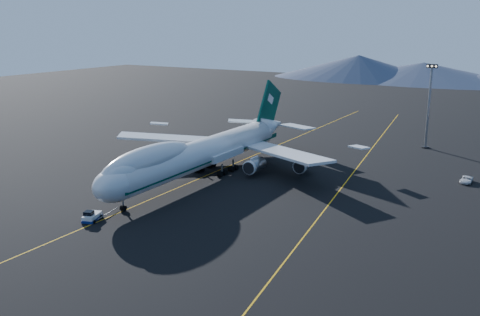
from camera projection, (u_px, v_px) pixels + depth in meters
The scene contains 7 objects.
ground at pixel (203, 177), 122.43m from camera, with size 500.00×500.00×0.00m, color black.
taxiway_line_main at pixel (203, 177), 122.43m from camera, with size 0.25×220.00×0.01m, color #E8A40D.
taxiway_line_side at pixel (343, 185), 115.99m from camera, with size 0.25×200.00×0.01m, color #E8A40D.
boeing_747 at pixel (203, 152), 121.04m from camera, with size 59.62×72.43×19.37m.
pushback_tug at pixel (92, 217), 95.40m from camera, with size 3.41×4.68×1.84m.
service_van at pixel (467, 180), 117.92m from camera, with size 2.25×4.88×1.36m, color silver.
floodlight_mast at pixel (429, 106), 148.23m from camera, with size 2.89×2.17×23.43m.
Camera 1 is at (67.09, -96.98, 34.25)m, focal length 40.00 mm.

